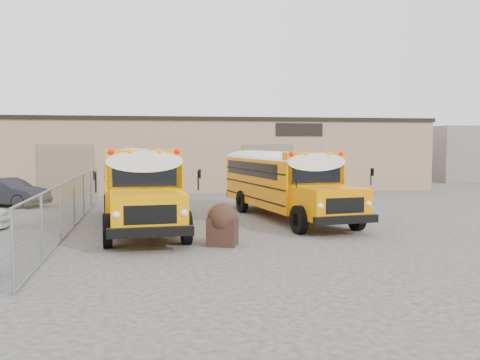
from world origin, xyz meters
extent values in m
plane|color=#383633|center=(0.00, 0.00, 0.00)|extent=(120.00, 120.00, 0.00)
cube|color=#977A5D|center=(0.00, 20.00, 2.25)|extent=(30.00, 10.00, 4.50)
cube|color=black|center=(0.00, 20.00, 4.55)|extent=(30.20, 10.20, 0.25)
cube|color=black|center=(6.00, 14.98, 3.90)|extent=(3.00, 0.08, 0.80)
cube|color=#685E4A|center=(-8.00, 14.98, 1.50)|extent=(3.20, 0.08, 3.00)
cube|color=#685E4A|center=(4.00, 14.98, 1.50)|extent=(3.20, 0.08, 3.00)
cylinder|color=gray|center=(-6.00, -6.00, 0.90)|extent=(0.07, 0.07, 1.80)
cylinder|color=gray|center=(-6.00, -3.00, 0.90)|extent=(0.07, 0.07, 1.80)
cylinder|color=gray|center=(-6.00, 0.00, 0.90)|extent=(0.07, 0.07, 1.80)
cylinder|color=gray|center=(-6.00, 3.00, 0.90)|extent=(0.07, 0.07, 1.80)
cylinder|color=gray|center=(-6.00, 6.00, 0.90)|extent=(0.07, 0.07, 1.80)
cylinder|color=gray|center=(-6.00, 9.00, 0.90)|extent=(0.07, 0.07, 1.80)
cylinder|color=gray|center=(-6.00, 12.00, 0.90)|extent=(0.07, 0.07, 1.80)
cylinder|color=gray|center=(-6.00, 3.00, 1.78)|extent=(0.05, 18.00, 0.05)
cylinder|color=gray|center=(-6.00, 3.00, 0.05)|extent=(0.05, 18.00, 0.05)
cube|color=gray|center=(-6.00, 3.00, 0.90)|extent=(0.02, 18.00, 1.70)
cube|color=gray|center=(24.00, 24.00, 2.20)|extent=(10.00, 8.00, 4.40)
cube|color=#E69400|center=(-4.09, 9.38, 1.51)|extent=(2.97, 7.59, 2.01)
cube|color=#E69400|center=(-3.74, 4.60, 1.07)|extent=(2.30, 2.30, 1.13)
cube|color=black|center=(-3.82, 5.70, 2.07)|extent=(2.00, 0.20, 0.73)
cube|color=white|center=(-4.09, 9.38, 2.66)|extent=(2.98, 7.67, 0.39)
cube|color=#E69400|center=(-3.84, 5.92, 2.69)|extent=(2.43, 0.66, 0.35)
sphere|color=#E50705|center=(-4.85, 5.62, 2.81)|extent=(0.20, 0.20, 0.20)
sphere|color=#E50705|center=(-2.80, 5.77, 2.81)|extent=(0.20, 0.20, 0.20)
sphere|color=orange|center=(-4.28, 5.66, 2.81)|extent=(0.20, 0.20, 0.20)
sphere|color=orange|center=(-3.36, 5.73, 2.81)|extent=(0.20, 0.20, 0.20)
cube|color=black|center=(-3.66, 3.45, 0.63)|extent=(2.41, 0.39, 0.27)
cube|color=black|center=(-4.36, 13.15, 0.63)|extent=(2.40, 0.37, 0.27)
cube|color=black|center=(-4.09, 9.38, 1.44)|extent=(3.00, 7.45, 0.06)
cube|color=black|center=(-4.11, 9.68, 2.07)|extent=(2.92, 6.42, 0.61)
cylinder|color=black|center=(-4.91, 4.63, 0.51)|extent=(0.35, 1.03, 1.02)
cylinder|color=black|center=(-2.59, 4.79, 0.51)|extent=(0.35, 1.03, 1.02)
cylinder|color=black|center=(-5.35, 10.78, 0.51)|extent=(0.35, 1.03, 1.02)
cylinder|color=black|center=(-3.03, 10.95, 0.51)|extent=(0.35, 1.03, 1.02)
cube|color=orange|center=(1.25, 10.30, 1.45)|extent=(3.43, 7.41, 1.92)
cube|color=orange|center=(1.97, 5.76, 1.03)|extent=(2.36, 2.36, 1.08)
cube|color=black|center=(1.80, 6.80, 1.99)|extent=(1.91, 0.36, 0.70)
cube|color=white|center=(1.25, 10.30, 2.55)|extent=(3.44, 7.48, 0.38)
cube|color=orange|center=(1.77, 7.01, 2.58)|extent=(2.34, 0.82, 0.34)
sphere|color=#E50705|center=(0.83, 6.65, 2.69)|extent=(0.19, 0.19, 0.19)
sphere|color=#E50705|center=(2.78, 6.95, 2.69)|extent=(0.19, 0.19, 0.19)
sphere|color=orange|center=(1.36, 6.73, 2.69)|extent=(0.19, 0.19, 0.19)
sphere|color=orange|center=(2.24, 6.87, 2.69)|extent=(0.19, 0.19, 0.19)
cube|color=black|center=(2.14, 4.67, 0.60)|extent=(2.30, 0.56, 0.26)
cube|color=black|center=(0.69, 13.88, 0.60)|extent=(2.30, 0.54, 0.26)
cube|color=black|center=(1.25, 10.30, 1.38)|extent=(3.44, 7.28, 0.06)
cube|color=black|center=(1.21, 10.58, 1.99)|extent=(3.28, 6.30, 0.58)
cylinder|color=black|center=(0.85, 5.69, 0.49)|extent=(0.41, 1.00, 0.98)
cylinder|color=black|center=(3.05, 6.04, 0.49)|extent=(0.41, 1.00, 0.98)
cylinder|color=black|center=(-0.08, 11.54, 0.49)|extent=(0.41, 1.00, 0.98)
cylinder|color=black|center=(2.13, 11.89, 0.49)|extent=(0.41, 1.00, 0.98)
cube|color=black|center=(-1.10, -1.43, 0.43)|extent=(1.06, 1.01, 0.85)
sphere|color=black|center=(-1.10, -1.43, 0.81)|extent=(0.94, 0.94, 0.94)
imported|color=black|center=(-10.02, 10.15, 0.68)|extent=(4.34, 3.30, 1.37)
camera|label=1|loc=(-3.29, -17.22, 3.09)|focal=40.00mm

